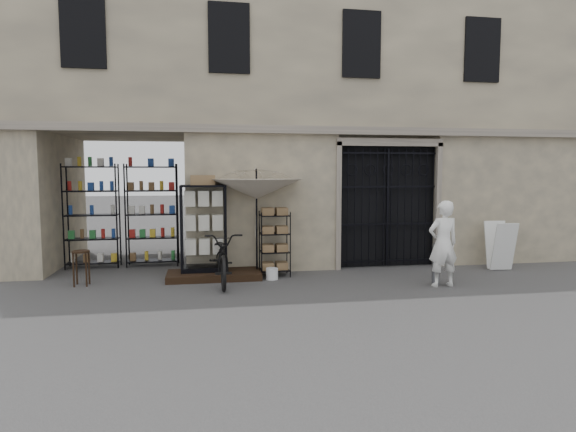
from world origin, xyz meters
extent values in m
plane|color=black|center=(0.00, 0.00, 0.00)|extent=(80.00, 80.00, 0.00)
cube|color=tan|center=(0.00, 4.00, 4.50)|extent=(14.00, 4.00, 9.00)
cube|color=black|center=(-4.50, 2.80, 1.50)|extent=(3.00, 1.70, 3.00)
cube|color=black|center=(-4.55, 3.30, 1.25)|extent=(2.70, 0.50, 2.50)
cube|color=black|center=(1.75, 2.28, 1.50)|extent=(2.50, 0.06, 3.00)
cube|color=black|center=(1.75, 2.12, 1.45)|extent=(0.05, 0.05, 2.80)
cube|color=black|center=(-2.40, 1.55, 0.07)|extent=(2.00, 0.90, 0.15)
cube|color=black|center=(-2.61, 1.71, 0.20)|extent=(1.08, 0.88, 0.10)
cube|color=silver|center=(-2.50, 1.44, 1.09)|extent=(0.82, 0.33, 1.75)
cube|color=silver|center=(-2.61, 1.71, 0.98)|extent=(0.89, 0.68, 1.46)
cube|color=olive|center=(-2.61, 1.71, 2.08)|extent=(0.63, 0.56, 0.21)
cube|color=black|center=(-1.06, 1.61, 0.72)|extent=(0.74, 0.62, 1.44)
cube|color=olive|center=(-1.06, 1.61, 0.67)|extent=(0.62, 0.51, 1.08)
cylinder|color=black|center=(-1.45, 1.69, 1.19)|extent=(0.04, 0.04, 2.37)
imported|color=#B5A596|center=(-1.45, 1.69, 2.05)|extent=(1.99, 2.02, 1.60)
cylinder|color=silver|center=(-1.18, 1.25, 0.12)|extent=(0.31, 0.31, 0.25)
imported|color=black|center=(-2.24, 1.06, 0.00)|extent=(0.75, 1.11, 2.09)
cylinder|color=black|center=(-5.06, 1.35, 0.70)|extent=(0.43, 0.43, 0.03)
cube|color=black|center=(-5.06, 1.35, 0.35)|extent=(0.33, 0.33, 0.70)
cylinder|color=slate|center=(2.07, 0.22, 0.42)|extent=(0.20, 0.20, 0.84)
imported|color=white|center=(2.13, 0.06, 0.00)|extent=(0.73, 1.77, 0.42)
cube|color=silver|center=(4.24, 1.16, 0.58)|extent=(0.54, 0.29, 1.12)
cube|color=silver|center=(4.26, 1.51, 0.58)|extent=(0.54, 0.29, 1.12)
camera|label=1|loc=(-2.57, -8.82, 2.30)|focal=30.00mm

